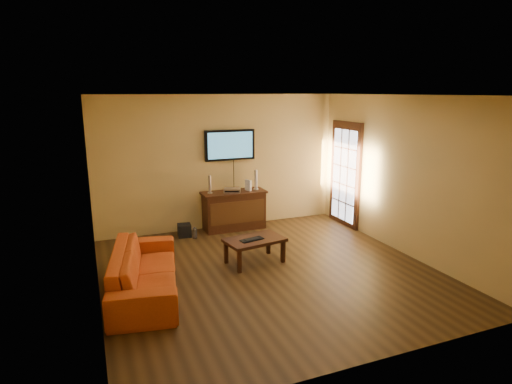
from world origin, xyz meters
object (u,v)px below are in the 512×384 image
sofa (144,263)px  av_receiver (232,190)px  speaker_left (210,185)px  television (230,145)px  speaker_right (256,181)px  subwoofer (184,230)px  coffee_table (255,242)px  game_console (248,185)px  keyboard (252,239)px  media_console (234,210)px  bottle (195,233)px

sofa → av_receiver: (2.04, 2.19, 0.40)m
speaker_left → television: bearing=19.1°
speaker_right → subwoofer: 1.76m
coffee_table → subwoofer: 1.90m
television → speaker_left: 0.91m
speaker_right → game_console: bearing=-169.2°
sofa → speaker_left: bearing=-25.4°
game_console → keyboard: (-0.64, -1.84, -0.47)m
game_console → subwoofer: 1.57m
speaker_left → subwoofer: (-0.57, -0.14, -0.83)m
sofa → game_console: bearing=-37.5°
sofa → speaker_right: (2.57, 2.23, 0.55)m
media_console → game_console: (0.30, -0.02, 0.50)m
av_receiver → coffee_table: bearing=-74.4°
speaker_left → bottle: bearing=-142.7°
media_console → speaker_left: (-0.49, 0.04, 0.56)m
av_receiver → keyboard: (-0.30, -1.84, -0.39)m
media_console → coffee_table: 1.84m
television → av_receiver: size_ratio=3.17×
speaker_right → game_console: size_ratio=1.84×
media_console → speaker_left: 0.74m
coffee_table → game_console: bearing=72.2°
speaker_left → subwoofer: size_ratio=1.47×
media_console → television: 1.32m
sofa → game_console: size_ratio=9.82×
bottle → game_console: bearing=11.8°
av_receiver → keyboard: 1.90m
television → av_receiver: (-0.04, -0.23, -0.88)m
television → coffee_table: size_ratio=1.01×
sofa → speaker_left: size_ratio=5.99×
television → speaker_left: television is taller
sofa → speaker_right: speaker_right is taller
speaker_left → bottle: speaker_left is taller
speaker_left → game_console: 0.79m
media_console → television: television is taller
television → speaker_right: bearing=-21.9°
sofa → subwoofer: size_ratio=8.79×
television → speaker_left: bearing=-160.9°
speaker_right → subwoofer: (-1.54, -0.11, -0.85)m
sofa → keyboard: (1.74, 0.35, 0.00)m
av_receiver → game_console: size_ratio=1.48×
television → subwoofer: (-1.06, -0.30, -1.58)m
media_console → bottle: media_console is taller
television → bottle: television is taller
bottle → television: bearing=28.2°
media_console → av_receiver: bearing=-149.6°
subwoofer → bottle: 0.24m
speaker_left → game_console: speaker_left is taller
television → speaker_right: (0.49, -0.20, -0.73)m
game_console → bottle: size_ratio=0.99×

